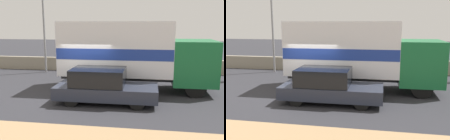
# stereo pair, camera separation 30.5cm
# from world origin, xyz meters

# --- Properties ---
(ground_plane) EXTENTS (80.00, 80.00, 0.00)m
(ground_plane) POSITION_xyz_m (0.00, 0.00, 0.00)
(ground_plane) COLOR #2D2D33
(stone_wall_backdrop) EXTENTS (60.00, 0.35, 0.97)m
(stone_wall_backdrop) POSITION_xyz_m (0.00, 6.62, 0.48)
(stone_wall_backdrop) COLOR gray
(stone_wall_backdrop) RESTS_ON ground_plane
(street_lamp) EXTENTS (0.56, 0.28, 8.17)m
(street_lamp) POSITION_xyz_m (-4.32, 5.62, 4.65)
(street_lamp) COLOR gray
(street_lamp) RESTS_ON ground_plane
(box_truck) EXTENTS (7.89, 2.56, 3.60)m
(box_truck) POSITION_xyz_m (2.09, 1.81, 1.99)
(box_truck) COLOR #196B38
(box_truck) RESTS_ON ground_plane
(car_hatchback) EXTENTS (4.51, 1.82, 1.54)m
(car_hatchback) POSITION_xyz_m (1.08, -0.61, 0.75)
(car_hatchback) COLOR #282D3D
(car_hatchback) RESTS_ON ground_plane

